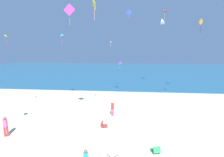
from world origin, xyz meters
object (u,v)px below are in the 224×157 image
(kite_pink, at_px, (111,42))
(beach_chair_near_camera, at_px, (112,153))
(person_0, at_px, (5,125))
(kite_white, at_px, (162,21))
(kite_teal, at_px, (62,35))
(kite_orange, at_px, (201,22))
(beach_chair_far_right, at_px, (156,150))
(person_2, at_px, (113,108))
(kite_magenta, at_px, (69,10))
(kite_blue, at_px, (129,13))
(kite_lime, at_px, (6,36))
(beach_chair_far_left, at_px, (103,125))
(kite_red, at_px, (165,11))
(kite_yellow, at_px, (94,5))
(kite_purple, at_px, (120,63))

(kite_pink, bearing_deg, beach_chair_near_camera, -83.83)
(person_0, height_order, kite_white, kite_white)
(kite_teal, bearing_deg, beach_chair_near_camera, -55.74)
(kite_orange, bearing_deg, beach_chair_far_right, -120.86)
(person_2, height_order, kite_teal, kite_teal)
(kite_orange, relative_size, kite_magenta, 0.95)
(kite_blue, distance_m, kite_white, 9.76)
(beach_chair_near_camera, height_order, beach_chair_far_right, beach_chair_near_camera)
(kite_white, bearing_deg, kite_pink, -174.26)
(kite_blue, bearing_deg, kite_teal, -155.12)
(person_0, relative_size, kite_lime, 1.81)
(person_0, height_order, kite_blue, kite_blue)
(kite_lime, bearing_deg, kite_orange, 14.17)
(person_2, relative_size, kite_lime, 1.74)
(beach_chair_far_left, xyz_separation_m, kite_red, (8.15, 15.80, 13.28))
(person_2, relative_size, kite_teal, 0.96)
(kite_white, relative_size, kite_teal, 0.95)
(kite_red, xyz_separation_m, kite_yellow, (-9.18, -14.04, -2.34))
(kite_purple, bearing_deg, kite_teal, -136.67)
(person_0, xyz_separation_m, person_2, (8.39, 5.23, -0.04))
(kite_yellow, bearing_deg, kite_red, 56.83)
(beach_chair_near_camera, xyz_separation_m, kite_red, (6.93, 20.16, 13.24))
(beach_chair_near_camera, height_order, person_0, person_0)
(beach_chair_far_left, height_order, kite_lime, kite_lime)
(person_2, bearing_deg, kite_lime, -73.47)
(kite_red, relative_size, kite_purple, 1.24)
(kite_purple, bearing_deg, kite_blue, -62.05)
(person_2, distance_m, kite_yellow, 10.43)
(kite_magenta, bearing_deg, kite_blue, 64.27)
(kite_pink, bearing_deg, beach_chair_far_left, -86.32)
(beach_chair_near_camera, height_order, kite_magenta, kite_magenta)
(person_2, distance_m, kite_white, 20.42)
(kite_purple, bearing_deg, person_2, -91.18)
(beach_chair_near_camera, xyz_separation_m, kite_blue, (1.00, 14.66, 11.91))
(kite_orange, distance_m, kite_purple, 12.61)
(beach_chair_near_camera, height_order, beach_chair_far_left, beach_chair_near_camera)
(person_2, bearing_deg, beach_chair_far_left, 0.24)
(beach_chair_near_camera, height_order, kite_teal, kite_teal)
(kite_teal, bearing_deg, kite_orange, 2.80)
(kite_lime, height_order, kite_yellow, kite_yellow)
(kite_white, bearing_deg, person_0, -128.04)
(kite_orange, height_order, kite_magenta, kite_magenta)
(beach_chair_far_left, distance_m, kite_yellow, 11.13)
(beach_chair_far_left, relative_size, person_0, 0.42)
(beach_chair_far_right, height_order, kite_yellow, kite_yellow)
(kite_purple, bearing_deg, kite_pink, 114.79)
(kite_red, height_order, kite_orange, kite_red)
(kite_white, height_order, kite_teal, kite_white)
(kite_lime, distance_m, kite_red, 23.51)
(kite_blue, bearing_deg, kite_lime, -146.13)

